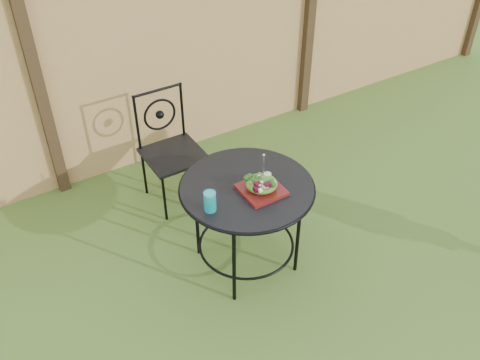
{
  "coord_description": "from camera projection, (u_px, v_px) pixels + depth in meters",
  "views": [
    {
      "loc": [
        -1.9,
        -1.78,
        2.96
      ],
      "look_at": [
        -0.43,
        0.62,
        0.75
      ],
      "focal_mm": 40.0,
      "sensor_mm": 36.0,
      "label": 1
    }
  ],
  "objects": [
    {
      "name": "ground",
      "position": [
        336.0,
        289.0,
        3.81
      ],
      "size": [
        60.0,
        60.0,
        0.0
      ],
      "primitive_type": "plane",
      "color": "#304D19",
      "rests_on": "ground"
    },
    {
      "name": "fence",
      "position": [
        187.0,
        52.0,
        4.69
      ],
      "size": [
        8.0,
        0.12,
        1.9
      ],
      "color": "tan",
      "rests_on": "ground"
    },
    {
      "name": "patio_table",
      "position": [
        247.0,
        202.0,
        3.66
      ],
      "size": [
        0.92,
        0.92,
        0.72
      ],
      "color": "black",
      "rests_on": "ground"
    },
    {
      "name": "patio_chair",
      "position": [
        170.0,
        146.0,
        4.33
      ],
      "size": [
        0.46,
        0.46,
        0.95
      ],
      "color": "black",
      "rests_on": "ground"
    },
    {
      "name": "salad_plate",
      "position": [
        261.0,
        190.0,
        3.52
      ],
      "size": [
        0.27,
        0.27,
        0.02
      ],
      "primitive_type": "cube",
      "color": "#3E080E",
      "rests_on": "patio_table"
    },
    {
      "name": "salad",
      "position": [
        262.0,
        184.0,
        3.49
      ],
      "size": [
        0.21,
        0.21,
        0.08
      ],
      "primitive_type": "ellipsoid",
      "color": "#235614",
      "rests_on": "salad_plate"
    },
    {
      "name": "fork",
      "position": [
        263.0,
        167.0,
        3.42
      ],
      "size": [
        0.01,
        0.01,
        0.18
      ],
      "primitive_type": "cylinder",
      "color": "silver",
      "rests_on": "salad"
    },
    {
      "name": "drinking_glass",
      "position": [
        210.0,
        201.0,
        3.34
      ],
      "size": [
        0.08,
        0.08,
        0.14
      ],
      "primitive_type": "cylinder",
      "color": "#0D9699",
      "rests_on": "patio_table"
    }
  ]
}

